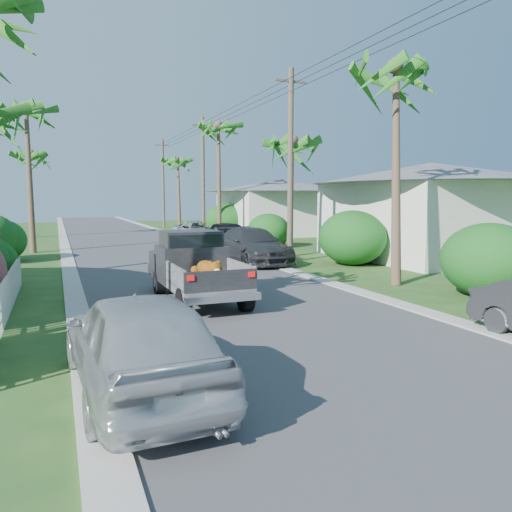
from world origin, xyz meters
name	(u,v)px	position (x,y,z in m)	size (l,w,h in m)	color
ground	(319,353)	(0.00, 0.00, 0.00)	(120.00, 120.00, 0.00)	#20481B
road	(134,244)	(0.00, 25.00, 0.01)	(8.00, 100.00, 0.02)	#38383A
curb_left	(65,246)	(-4.30, 25.00, 0.03)	(0.60, 100.00, 0.06)	#A5A39E
curb_right	(198,242)	(4.30, 25.00, 0.03)	(0.60, 100.00, 0.06)	#A5A39E
pickup_truck	(194,266)	(-0.92, 6.13, 1.01)	(1.98, 5.12, 2.06)	black
parked_car_rm	(253,246)	(3.81, 13.31, 0.81)	(2.27, 5.58, 1.62)	#282A2C
parked_car_rf	(230,235)	(5.00, 20.17, 0.81)	(1.90, 4.73, 1.61)	black
parked_car_rd	(197,232)	(4.44, 25.70, 0.69)	(2.30, 4.99, 1.39)	silver
parked_car_ln	(139,342)	(-3.60, -0.77, 0.82)	(1.94, 4.83, 1.64)	#B6B8BD
palm_l_c	(26,108)	(-6.00, 22.00, 7.91)	(4.40, 4.40, 9.20)	brown
palm_l_d	(28,153)	(-6.50, 34.00, 6.44)	(4.40, 4.40, 7.70)	brown
palm_r_a	(400,68)	(6.30, 6.00, 7.42)	(4.40, 4.40, 8.70)	brown
palm_r_b	(291,141)	(6.60, 15.00, 5.95)	(4.40, 4.40, 7.20)	brown
palm_r_c	(218,126)	(6.20, 26.00, 8.11)	(4.40, 4.40, 9.40)	brown
palm_r_d	(178,160)	(6.50, 40.00, 6.74)	(4.40, 4.40, 8.00)	brown
shrub_r_a	(490,260)	(7.60, 3.00, 1.15)	(2.80, 3.08, 2.30)	#154313
shrub_r_b	(352,238)	(7.80, 11.00, 1.25)	(3.00, 3.30, 2.50)	#154313
shrub_r_c	(269,230)	(7.50, 20.00, 1.05)	(2.60, 2.86, 2.10)	#154313
shrub_r_d	(226,220)	(8.00, 30.00, 1.30)	(3.20, 3.52, 2.60)	#154313
picket_fence	(6,299)	(-6.00, 5.50, 0.50)	(0.10, 11.00, 1.00)	white
house_right_near	(429,214)	(13.00, 12.00, 2.22)	(8.00, 9.00, 4.80)	silver
house_right_far	(282,209)	(13.00, 30.00, 2.12)	(9.00, 8.00, 4.60)	silver
utility_pole_b	(290,165)	(5.60, 13.00, 4.60)	(1.60, 0.26, 9.00)	brown
utility_pole_c	(203,177)	(5.60, 28.00, 4.60)	(1.60, 0.26, 9.00)	brown
utility_pole_d	(163,183)	(5.60, 43.00, 4.60)	(1.60, 0.26, 9.00)	brown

